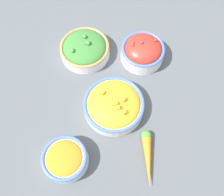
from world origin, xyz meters
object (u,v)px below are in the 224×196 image
at_px(bowl_cherry_tomatoes, 143,51).
at_px(bowl_carrots, 65,159).
at_px(loose_carrot, 148,156).
at_px(bowl_squash, 114,105).
at_px(bowl_broccoli, 85,49).

distance_m(bowl_cherry_tomatoes, bowl_carrots, 0.46).
bearing_deg(loose_carrot, bowl_carrots, -87.98).
xyz_separation_m(bowl_cherry_tomatoes, loose_carrot, (-0.37, -0.02, -0.02)).
relative_size(bowl_squash, bowl_carrots, 1.46).
bearing_deg(bowl_cherry_tomatoes, bowl_squash, 156.06).
height_order(bowl_squash, bowl_broccoli, same).
distance_m(bowl_squash, bowl_cherry_tomatoes, 0.23).
bearing_deg(bowl_cherry_tomatoes, bowl_broccoli, 88.64).
bearing_deg(bowl_squash, loose_carrot, -144.69).
xyz_separation_m(bowl_carrots, loose_carrot, (0.03, -0.25, -0.02)).
height_order(bowl_broccoli, bowl_carrots, bowl_broccoli).
bearing_deg(bowl_broccoli, bowl_cherry_tomatoes, -91.36).
bearing_deg(bowl_broccoli, bowl_carrots, 177.06).
bearing_deg(bowl_carrots, bowl_broccoli, -2.94).
relative_size(bowl_cherry_tomatoes, bowl_broccoli, 0.87).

